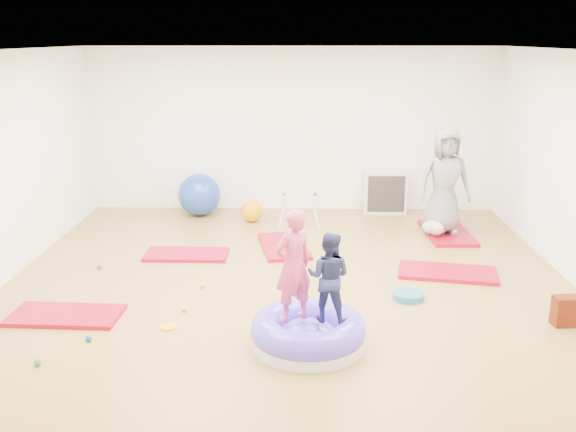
{
  "coord_description": "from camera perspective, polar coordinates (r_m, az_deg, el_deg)",
  "views": [
    {
      "loc": [
        0.17,
        -7.0,
        2.95
      ],
      "look_at": [
        0.0,
        0.3,
        0.9
      ],
      "focal_mm": 40.0,
      "sensor_mm": 36.0,
      "label": 1
    }
  ],
  "objects": [
    {
      "name": "room",
      "position": [
        7.18,
        -0.05,
        3.2
      ],
      "size": [
        7.01,
        8.01,
        2.81
      ],
      "color": "olive",
      "rests_on": "ground"
    },
    {
      "name": "gym_mat_front_left",
      "position": [
        7.46,
        -19.16,
        -8.35
      ],
      "size": [
        1.21,
        0.64,
        0.05
      ],
      "primitive_type": "cube",
      "rotation": [
        0.0,
        0.0,
        -0.04
      ],
      "color": "#A60928",
      "rests_on": "ground"
    },
    {
      "name": "gym_mat_mid_left",
      "position": [
        9.05,
        -9.0,
        -3.4
      ],
      "size": [
        1.14,
        0.58,
        0.05
      ],
      "primitive_type": "cube",
      "rotation": [
        0.0,
        0.0,
        -0.01
      ],
      "color": "#A60928",
      "rests_on": "ground"
    },
    {
      "name": "gym_mat_center_back",
      "position": [
        9.28,
        -0.38,
        -2.69
      ],
      "size": [
        0.84,
        1.32,
        0.05
      ],
      "primitive_type": "cube",
      "rotation": [
        0.0,
        0.0,
        1.76
      ],
      "color": "#A60928",
      "rests_on": "ground"
    },
    {
      "name": "gym_mat_right",
      "position": [
        8.51,
        14.0,
        -4.9
      ],
      "size": [
        1.32,
        0.83,
        0.05
      ],
      "primitive_type": "cube",
      "rotation": [
        0.0,
        0.0,
        -0.18
      ],
      "color": "#A60928",
      "rests_on": "ground"
    },
    {
      "name": "gym_mat_rear_right",
      "position": [
        10.19,
        13.96,
        -1.48
      ],
      "size": [
        0.69,
        1.32,
        0.05
      ],
      "primitive_type": "cube",
      "rotation": [
        0.0,
        0.0,
        1.6
      ],
      "color": "#A60928",
      "rests_on": "ground"
    },
    {
      "name": "inflatable_cushion",
      "position": [
        6.42,
        1.8,
        -10.3
      ],
      "size": [
        1.15,
        1.15,
        0.36
      ],
      "rotation": [
        0.0,
        0.0,
        -0.03
      ],
      "color": "silver",
      "rests_on": "ground"
    },
    {
      "name": "child_pink",
      "position": [
        6.12,
        0.46,
        -3.99
      ],
      "size": [
        0.49,
        0.45,
        1.12
      ],
      "primitive_type": "imported",
      "rotation": [
        0.0,
        0.0,
        3.74
      ],
      "color": "#DA4370",
      "rests_on": "inflatable_cushion"
    },
    {
      "name": "child_navy",
      "position": [
        6.16,
        3.65,
        -4.99
      ],
      "size": [
        0.51,
        0.45,
        0.89
      ],
      "primitive_type": "imported",
      "rotation": [
        0.0,
        0.0,
        2.86
      ],
      "color": "navy",
      "rests_on": "inflatable_cushion"
    },
    {
      "name": "adult_caregiver",
      "position": [
        9.94,
        13.76,
        3.04
      ],
      "size": [
        0.82,
        0.57,
        1.6
      ],
      "primitive_type": "imported",
      "rotation": [
        0.0,
        0.0,
        0.09
      ],
      "color": "slate",
      "rests_on": "gym_mat_rear_right"
    },
    {
      "name": "infant",
      "position": [
        9.92,
        12.97,
        -1.0
      ],
      "size": [
        0.39,
        0.4,
        0.23
      ],
      "color": "#85ACC8",
      "rests_on": "gym_mat_rear_right"
    },
    {
      "name": "ball_pit_balls",
      "position": [
        7.74,
        -10.42,
        -6.75
      ],
      "size": [
        3.18,
        3.96,
        0.07
      ],
      "color": "#2B7F3D",
      "rests_on": "ground"
    },
    {
      "name": "exercise_ball_blue",
      "position": [
        10.99,
        -7.88,
        1.89
      ],
      "size": [
        0.72,
        0.72,
        0.72
      ],
      "primitive_type": "sphere",
      "color": "#1A3FA1",
      "rests_on": "ground"
    },
    {
      "name": "exercise_ball_orange",
      "position": [
        10.56,
        -3.24,
        0.45
      ],
      "size": [
        0.36,
        0.36,
        0.36
      ],
      "primitive_type": "sphere",
      "color": "orange",
      "rests_on": "ground"
    },
    {
      "name": "infant_play_gym",
      "position": [
        10.35,
        1.01,
        1.12
      ],
      "size": [
        0.68,
        0.65,
        0.52
      ],
      "rotation": [
        0.0,
        0.0,
        0.11
      ],
      "color": "beige",
      "rests_on": "ground"
    },
    {
      "name": "cube_shelf",
      "position": [
        11.19,
        8.62,
        2.14
      ],
      "size": [
        0.73,
        0.36,
        0.73
      ],
      "color": "beige",
      "rests_on": "ground"
    },
    {
      "name": "balance_disc",
      "position": [
        7.64,
        10.64,
        -6.99
      ],
      "size": [
        0.36,
        0.36,
        0.08
      ],
      "primitive_type": "cylinder",
      "color": "#1D6B78",
      "rests_on": "ground"
    },
    {
      "name": "backpack",
      "position": [
        7.43,
        23.51,
        -7.76
      ],
      "size": [
        0.29,
        0.2,
        0.32
      ],
      "primitive_type": "cube",
      "rotation": [
        0.0,
        0.0,
        0.09
      ],
      "color": "#982A09",
      "rests_on": "ground"
    },
    {
      "name": "yellow_toy",
      "position": [
        6.94,
        -10.62,
        -9.67
      ],
      "size": [
        0.18,
        0.18,
        0.03
      ],
      "primitive_type": "cylinder",
      "color": "yellow",
      "rests_on": "ground"
    }
  ]
}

